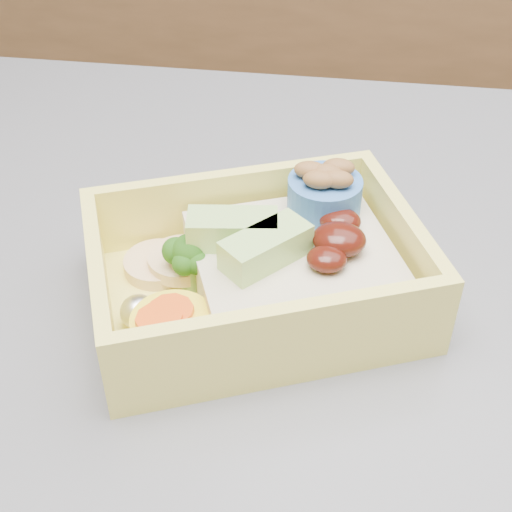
# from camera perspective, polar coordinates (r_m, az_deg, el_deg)

# --- Properties ---
(bento_box) EXTENTS (0.21, 0.19, 0.06)m
(bento_box) POSITION_cam_1_polar(r_m,az_deg,el_deg) (0.40, 0.71, -1.02)
(bento_box) COLOR #FBED67
(bento_box) RESTS_ON island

